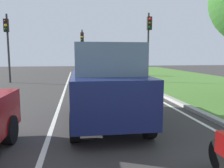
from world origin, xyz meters
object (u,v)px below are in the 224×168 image
at_px(traffic_light_near_right, 149,36).
at_px(traffic_light_far_median, 82,45).
at_px(traffic_light_overhead_left, 7,37).
at_px(car_suv_ahead, 105,83).

height_order(traffic_light_near_right, traffic_light_far_median, traffic_light_near_right).
height_order(traffic_light_near_right, traffic_light_overhead_left, traffic_light_near_right).
distance_m(traffic_light_near_right, traffic_light_far_median, 8.72).
bearing_deg(traffic_light_near_right, traffic_light_overhead_left, 171.52).
xyz_separation_m(traffic_light_near_right, traffic_light_far_median, (-4.50, 7.46, -0.28)).
relative_size(traffic_light_near_right, traffic_light_overhead_left, 1.02).
distance_m(car_suv_ahead, traffic_light_far_median, 16.65).
height_order(car_suv_ahead, traffic_light_near_right, traffic_light_near_right).
bearing_deg(traffic_light_overhead_left, traffic_light_near_right, -8.48).
relative_size(traffic_light_overhead_left, traffic_light_far_median, 1.08).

